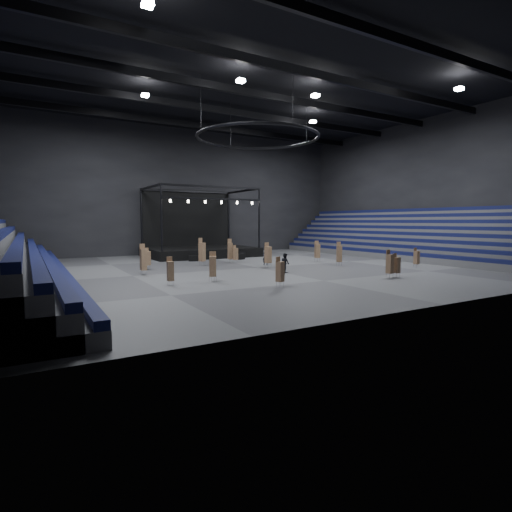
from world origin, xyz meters
TOP-DOWN VIEW (x-y plane):
  - floor at (0.00, 0.00)m, footprint 50.00×50.00m
  - ceiling at (0.00, 0.00)m, footprint 50.00×42.00m
  - wall_back at (0.00, 21.00)m, footprint 50.00×0.20m
  - wall_front at (0.00, -21.00)m, footprint 50.00×0.20m
  - wall_right at (25.00, 0.00)m, footprint 0.20×42.00m
  - bleachers_right at (22.94, 0.00)m, footprint 7.20×40.00m
  - stage at (0.00, 16.24)m, footprint 14.00×10.00m
  - truss_ring at (-0.00, 0.00)m, footprint 12.30×12.30m
  - roof_girders at (0.00, -0.00)m, footprint 49.00×30.35m
  - floodlights at (0.00, -4.00)m, footprint 28.60×16.60m
  - flight_case_left at (-3.27, 9.51)m, footprint 1.15×0.78m
  - flight_case_mid at (2.51, 8.58)m, footprint 1.18×0.80m
  - flight_case_right at (3.57, 10.35)m, footprint 1.28×0.94m
  - chair_stack_0 at (-4.68, -11.21)m, footprint 0.60×0.60m
  - chair_stack_1 at (-11.50, 0.28)m, footprint 0.54×0.54m
  - chair_stack_2 at (-0.20, 5.90)m, footprint 0.55×0.55m
  - chair_stack_3 at (9.14, 1.80)m, footprint 0.62×0.62m
  - chair_stack_4 at (1.10, -0.24)m, footprint 0.63×0.63m
  - chair_stack_5 at (14.00, -8.11)m, footprint 0.46×0.46m
  - chair_stack_6 at (-7.87, -6.56)m, footprint 0.70×0.70m
  - chair_stack_7 at (0.19, 5.30)m, footprint 0.52×0.52m
  - chair_stack_8 at (-11.32, -6.74)m, footprint 0.44×0.44m
  - chair_stack_9 at (5.71, -11.99)m, footprint 0.54×0.54m
  - chair_stack_10 at (-4.16, 4.66)m, footprint 0.73×0.73m
  - chair_stack_11 at (8.56, -2.62)m, footprint 0.60×0.60m
  - chair_stack_12 at (6.54, -11.99)m, footprint 0.53×0.53m
  - chair_stack_13 at (-10.13, 4.12)m, footprint 0.59×0.59m
  - man_center at (1.89, 1.58)m, footprint 0.73×0.58m
  - crew_member at (0.13, -4.78)m, footprint 0.73×0.91m

SIDE VIEW (x-z plane):
  - floor at x=0.00m, z-range 0.00..0.00m
  - flight_case_left at x=-3.27m, z-range 0.00..0.70m
  - flight_case_mid at x=2.51m, z-range 0.00..0.72m
  - flight_case_right at x=3.57m, z-range 0.00..0.77m
  - man_center at x=1.89m, z-range 0.00..1.74m
  - crew_member at x=0.13m, z-range 0.00..1.80m
  - chair_stack_7 at x=0.19m, z-range 0.05..2.07m
  - chair_stack_5 at x=14.00m, z-range 0.06..2.08m
  - chair_stack_12 at x=6.54m, z-range 0.07..2.09m
  - chair_stack_8 at x=-11.32m, z-range 0.05..2.18m
  - chair_stack_13 at x=-10.13m, z-range 0.08..2.20m
  - chair_stack_0 at x=-4.68m, z-range 0.06..2.24m
  - chair_stack_9 at x=5.71m, z-range 0.05..2.42m
  - chair_stack_6 at x=-7.87m, z-range 0.07..2.45m
  - chair_stack_3 at x=9.14m, z-range 0.06..2.51m
  - chair_stack_11 at x=8.56m, z-range 0.03..2.57m
  - chair_stack_4 at x=1.10m, z-range 0.07..2.62m
  - chair_stack_2 at x=-0.20m, z-range 0.02..2.74m
  - chair_stack_1 at x=-11.50m, z-range 0.02..2.77m
  - stage at x=0.00m, z-range -3.15..6.05m
  - chair_stack_10 at x=-4.16m, z-range 0.04..2.98m
  - bleachers_right at x=22.94m, z-range -1.47..4.93m
  - wall_back at x=0.00m, z-range 0.00..18.00m
  - wall_front at x=0.00m, z-range 0.00..18.00m
  - wall_right at x=25.00m, z-range 0.00..18.00m
  - truss_ring at x=0.00m, z-range 10.43..15.58m
  - floodlights at x=0.00m, z-range 16.48..16.73m
  - roof_girders at x=0.00m, z-range 16.85..17.55m
  - ceiling at x=0.00m, z-range 17.90..18.10m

